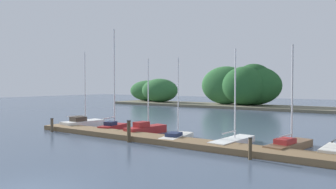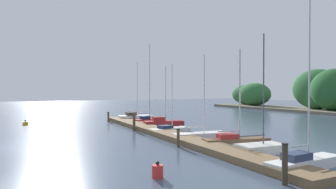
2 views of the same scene
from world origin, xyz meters
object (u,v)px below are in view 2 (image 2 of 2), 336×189
Objects in this scene: sailboat_1 at (149,118)px; sailboat_3 at (171,129)px; sailboat_0 at (136,117)px; sailboat_7 at (306,161)px; channel_buoy_0 at (158,171)px; mooring_piling_1 at (134,122)px; sailboat_2 at (164,123)px; sailboat_6 at (262,147)px; mooring_piling_0 at (108,117)px; sailboat_4 at (203,134)px; sailboat_5 at (237,140)px; mooring_piling_2 at (178,138)px; mooring_piling_3 at (285,164)px; channel_buoy_1 at (25,123)px.

sailboat_3 is (6.61, -0.83, -0.26)m from sailboat_1.
sailboat_7 is at bearing -85.41° from sailboat_0.
channel_buoy_0 is (17.65, -6.95, -0.25)m from sailboat_1.
sailboat_2 is at bearing 109.97° from mooring_piling_1.
mooring_piling_0 is (-19.43, -3.25, 0.24)m from sailboat_6.
channel_buoy_0 is (21.16, -3.73, -0.27)m from mooring_piling_0.
channel_buoy_0 is (21.12, -6.84, -0.12)m from sailboat_0.
mooring_piling_1 is (-5.87, -3.01, 0.44)m from sailboat_4.
sailboat_5 is at bearing -98.46° from sailboat_1.
mooring_piling_2 is (-1.05, -3.55, 0.23)m from sailboat_5.
sailboat_3 reaches higher than mooring_piling_2.
mooring_piling_1 is at bearing -135.10° from sailboat_1.
mooring_piling_0 is at bearing 94.17° from sailboat_3.
sailboat_4 is 3.79m from mooring_piling_2.
sailboat_1 is at bearing 158.52° from channel_buoy_0.
sailboat_5 is at bearing -89.84° from sailboat_3.
sailboat_2 is 16.09m from sailboat_7.
sailboat_2 is 3.59m from mooring_piling_1.
sailboat_3 is at bearing 157.43° from mooring_piling_2.
sailboat_3 is 3.21m from mooring_piling_1.
mooring_piling_0 is (-3.51, -3.21, 0.02)m from sailboat_1.
mooring_piling_3 is (13.83, -2.39, 0.50)m from sailboat_3.
mooring_piling_3 is 2.30× the size of channel_buoy_0.
channel_buoy_0 is at bearing -138.28° from sailboat_5.
sailboat_4 is 18.23m from channel_buoy_1.
sailboat_0 is 4.61× the size of mooring_piling_1.
sailboat_6 is at bearing -82.49° from sailboat_4.
sailboat_4 is 5.43× the size of mooring_piling_2.
sailboat_0 is 11.18m from channel_buoy_1.
sailboat_2 is 0.75× the size of sailboat_7.
sailboat_7 reaches higher than sailboat_2.
sailboat_1 is 16.60× the size of channel_buoy_1.
sailboat_1 reaches higher than sailboat_2.
sailboat_7 is at bearing -97.99° from sailboat_6.
sailboat_1 is at bearing 165.36° from mooring_piling_2.
sailboat_2 is 10.27m from sailboat_5.
sailboat_1 is 4.76m from mooring_piling_0.
sailboat_2 is 12.70m from sailboat_6.
mooring_piling_2 is at bearing -0.14° from mooring_piling_0.
sailboat_2 is at bearing 159.46° from mooring_piling_2.
sailboat_0 is 13.25× the size of channel_buoy_1.
sailboat_4 is (10.31, -0.14, -0.25)m from sailboat_1.
sailboat_2 is at bearing 63.99° from sailboat_3.
sailboat_2 is at bearing 82.79° from sailboat_7.
mooring_piling_0 is 0.75× the size of mooring_piling_1.
channel_buoy_1 is at bearing -154.18° from mooring_piling_2.
mooring_piling_3 is at bearing 18.15° from channel_buoy_1.
sailboat_6 is 9.89× the size of channel_buoy_0.
mooring_piling_1 reaches higher than mooring_piling_0.
mooring_piling_0 is at bearing 85.62° from channel_buoy_1.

